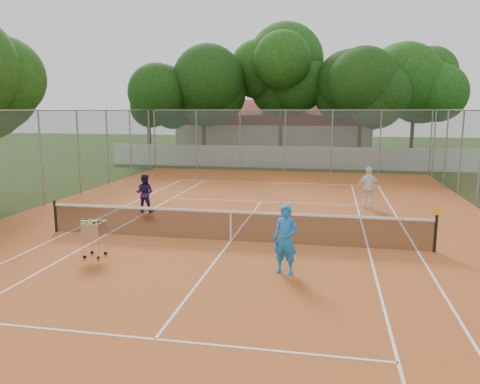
% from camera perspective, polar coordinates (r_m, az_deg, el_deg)
% --- Properties ---
extents(ground, '(120.00, 120.00, 0.00)m').
position_cam_1_polar(ground, '(14.52, -1.13, -6.07)').
color(ground, '#1A360E').
rests_on(ground, ground).
extents(court_pad, '(18.00, 34.00, 0.02)m').
position_cam_1_polar(court_pad, '(14.52, -1.13, -6.03)').
color(court_pad, '#B05522').
rests_on(court_pad, ground).
extents(court_lines, '(10.98, 23.78, 0.01)m').
position_cam_1_polar(court_lines, '(14.52, -1.13, -5.98)').
color(court_lines, white).
rests_on(court_lines, court_pad).
extents(tennis_net, '(11.88, 0.10, 0.98)m').
position_cam_1_polar(tennis_net, '(14.39, -1.14, -4.12)').
color(tennis_net, black).
rests_on(tennis_net, court_pad).
extents(perimeter_fence, '(18.00, 34.00, 4.00)m').
position_cam_1_polar(perimeter_fence, '(14.10, -1.16, 1.76)').
color(perimeter_fence, slate).
rests_on(perimeter_fence, ground).
extents(boundary_wall, '(26.00, 0.30, 1.50)m').
position_cam_1_polar(boundary_wall, '(32.94, 5.81, 4.24)').
color(boundary_wall, white).
rests_on(boundary_wall, ground).
extents(clubhouse, '(16.40, 9.00, 4.40)m').
position_cam_1_polar(clubhouse, '(42.97, 4.40, 7.54)').
color(clubhouse, beige).
rests_on(clubhouse, ground).
extents(tropical_trees, '(29.00, 19.00, 10.00)m').
position_cam_1_polar(tropical_trees, '(35.78, 6.38, 11.50)').
color(tropical_trees, black).
rests_on(tropical_trees, ground).
extents(player_near, '(0.72, 0.57, 1.73)m').
position_cam_1_polar(player_near, '(11.56, 5.58, -5.78)').
color(player_near, blue).
rests_on(player_near, court_pad).
extents(player_far_left, '(0.76, 0.60, 1.50)m').
position_cam_1_polar(player_far_left, '(18.86, -11.56, -0.13)').
color(player_far_left, '#201746').
rests_on(player_far_left, court_pad).
extents(player_far_right, '(1.06, 0.59, 1.71)m').
position_cam_1_polar(player_far_right, '(19.83, 15.41, 0.51)').
color(player_far_right, white).
rests_on(player_far_right, court_pad).
extents(ball_hopper, '(0.69, 0.69, 1.09)m').
position_cam_1_polar(ball_hopper, '(13.43, -17.34, -5.37)').
color(ball_hopper, '#B7B7BF').
rests_on(ball_hopper, court_pad).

